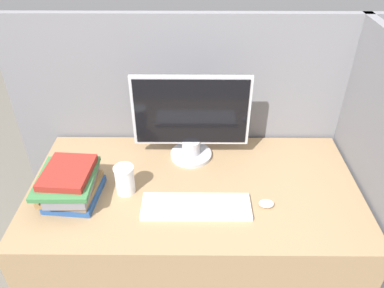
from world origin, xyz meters
name	(u,v)px	position (x,y,z in m)	size (l,w,h in m)	color
cubicle_panel_rear	(194,143)	(0.00, 0.81, 0.71)	(1.87, 0.04, 1.41)	slate
cubicle_panel_right	(360,192)	(0.77, 0.42, 0.71)	(0.04, 0.83, 1.41)	slate
desk	(193,242)	(0.00, 0.39, 0.38)	(1.47, 0.77, 0.77)	#937551
monitor	(191,121)	(-0.02, 0.61, 0.97)	(0.55, 0.20, 0.43)	#B7B7BC
keyboard	(196,207)	(0.01, 0.24, 0.78)	(0.45, 0.15, 0.02)	silver
mouse	(266,204)	(0.30, 0.26, 0.78)	(0.06, 0.05, 0.03)	silver
coffee_cup	(124,180)	(-0.30, 0.35, 0.83)	(0.09, 0.09, 0.13)	white
book_stack	(70,184)	(-0.52, 0.31, 0.84)	(0.25, 0.28, 0.15)	#264C8C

